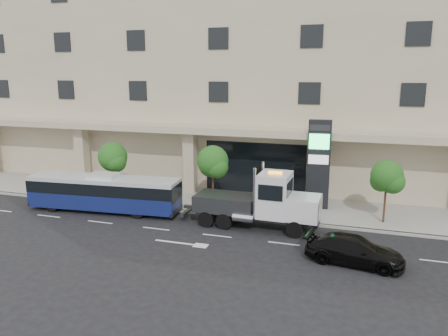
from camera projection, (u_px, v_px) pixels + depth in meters
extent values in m
plane|color=black|center=(225.00, 227.00, 27.34)|extent=(120.00, 120.00, 0.00)
cube|color=gray|center=(245.00, 204.00, 31.98)|extent=(120.00, 6.00, 0.15)
cube|color=gray|center=(234.00, 216.00, 29.18)|extent=(120.00, 0.30, 0.15)
cube|color=tan|center=(276.00, 66.00, 39.61)|extent=(60.00, 15.00, 20.00)
cube|color=tan|center=(252.00, 131.00, 32.54)|extent=(60.00, 2.80, 0.50)
cube|color=black|center=(255.00, 168.00, 34.29)|extent=(8.00, 0.12, 4.00)
cube|color=tan|center=(82.00, 154.00, 37.51)|extent=(0.90, 0.90, 4.90)
cube|color=tan|center=(190.00, 161.00, 34.57)|extent=(0.90, 0.90, 4.90)
cube|color=tan|center=(318.00, 170.00, 31.64)|extent=(0.90, 0.90, 4.90)
cylinder|color=#422B19|center=(114.00, 179.00, 33.29)|extent=(0.14, 0.14, 2.80)
sphere|color=#264C15|center=(113.00, 157.00, 32.92)|extent=(2.20, 2.20, 2.20)
sphere|color=#264C15|center=(116.00, 162.00, 32.70)|extent=(1.65, 1.65, 1.65)
sphere|color=#264C15|center=(111.00, 161.00, 33.28)|extent=(1.54, 1.54, 1.54)
cylinder|color=#422B19|center=(213.00, 186.00, 30.93)|extent=(0.14, 0.14, 2.94)
sphere|color=#264C15|center=(213.00, 161.00, 30.53)|extent=(2.20, 2.20, 2.20)
sphere|color=#264C15|center=(217.00, 167.00, 30.32)|extent=(1.65, 1.65, 1.65)
sphere|color=#264C15|center=(210.00, 166.00, 30.90)|extent=(1.54, 1.54, 1.54)
cylinder|color=#422B19|center=(385.00, 202.00, 27.57)|extent=(0.14, 0.14, 2.73)
sphere|color=#264C15|center=(387.00, 176.00, 27.21)|extent=(2.00, 2.00, 2.00)
sphere|color=#264C15|center=(393.00, 182.00, 26.99)|extent=(1.50, 1.50, 1.50)
sphere|color=#264C15|center=(381.00, 181.00, 27.57)|extent=(1.40, 1.40, 1.40)
cylinder|color=black|center=(52.00, 206.00, 30.31)|extent=(0.90, 0.34, 0.89)
cylinder|color=black|center=(67.00, 198.00, 32.09)|extent=(0.90, 0.34, 0.89)
cylinder|color=black|center=(137.00, 212.00, 28.92)|extent=(0.90, 0.34, 0.89)
cylinder|color=black|center=(148.00, 204.00, 30.69)|extent=(0.90, 0.34, 0.89)
cube|color=navy|center=(105.00, 200.00, 30.34)|extent=(10.78, 3.06, 1.06)
cube|color=black|center=(104.00, 187.00, 30.14)|extent=(10.78, 3.10, 0.80)
cube|color=silver|center=(103.00, 179.00, 30.02)|extent=(10.78, 3.06, 0.27)
cube|color=silver|center=(103.00, 175.00, 29.97)|extent=(2.06, 1.57, 0.27)
cube|color=#2D3033|center=(38.00, 201.00, 31.58)|extent=(0.32, 2.22, 0.27)
cube|color=#2D3033|center=(177.00, 211.00, 29.29)|extent=(0.32, 2.22, 0.27)
cube|color=#2D3033|center=(256.00, 216.00, 27.21)|extent=(7.80, 1.16, 0.37)
cube|color=silver|center=(304.00, 208.00, 26.07)|extent=(1.89, 2.16, 1.37)
cube|color=silver|center=(320.00, 209.00, 25.77)|extent=(0.14, 1.83, 1.10)
cube|color=silver|center=(275.00, 195.00, 26.52)|extent=(1.90, 2.34, 2.65)
cube|color=black|center=(289.00, 189.00, 26.15)|extent=(0.16, 2.02, 1.10)
cylinder|color=silver|center=(254.00, 194.00, 25.87)|extent=(0.17, 0.17, 3.11)
cylinder|color=silver|center=(263.00, 185.00, 27.72)|extent=(0.17, 0.17, 3.11)
cube|color=#2D3033|center=(226.00, 203.00, 27.70)|extent=(3.91, 2.31, 1.01)
cube|color=#2D3033|center=(195.00, 207.00, 28.53)|extent=(1.47, 0.30, 0.20)
cube|color=#2D3033|center=(187.00, 212.00, 28.78)|extent=(0.28, 1.65, 0.16)
cube|color=orange|center=(275.00, 173.00, 26.22)|extent=(0.83, 0.35, 0.13)
cylinder|color=black|center=(295.00, 230.00, 25.54)|extent=(1.02, 0.32, 1.01)
cylinder|color=black|center=(300.00, 219.00, 27.31)|extent=(1.02, 0.32, 1.01)
cylinder|color=black|center=(224.00, 221.00, 26.95)|extent=(1.02, 0.32, 1.01)
cylinder|color=black|center=(234.00, 212.00, 28.72)|extent=(1.02, 0.32, 1.01)
cylinder|color=black|center=(206.00, 219.00, 27.34)|extent=(1.02, 0.32, 1.01)
cylinder|color=black|center=(217.00, 210.00, 29.11)|extent=(1.02, 0.32, 1.01)
imported|color=black|center=(354.00, 250.00, 22.09)|extent=(5.15, 2.67, 1.43)
cube|color=black|center=(318.00, 165.00, 30.15)|extent=(1.59, 0.63, 6.21)
cube|color=#29F76C|center=(319.00, 142.00, 29.52)|extent=(1.35, 0.16, 1.04)
cube|color=silver|center=(318.00, 160.00, 29.79)|extent=(1.35, 0.16, 0.62)
cube|color=#262628|center=(320.00, 128.00, 29.32)|extent=(1.35, 0.16, 0.41)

